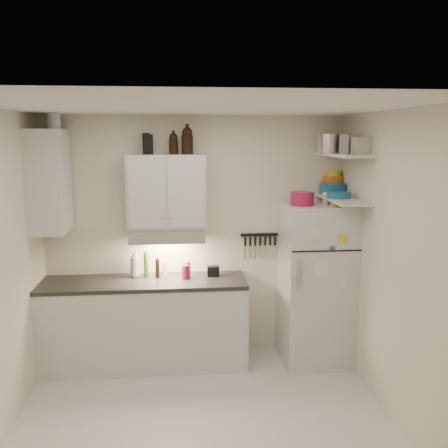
{
  "coord_description": "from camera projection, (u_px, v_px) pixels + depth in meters",
  "views": [
    {
      "loc": [
        -0.21,
        -3.79,
        2.39
      ],
      "look_at": [
        0.25,
        0.9,
        1.55
      ],
      "focal_mm": 40.0,
      "sensor_mm": 36.0,
      "label": 1
    }
  ],
  "objects": [
    {
      "name": "countertop",
      "position": [
        144.0,
        282.0,
        5.12
      ],
      "size": [
        2.1,
        0.62,
        0.04
      ],
      "primitive_type": "cube",
      "color": "#2A2724",
      "rests_on": "base_cabinet"
    },
    {
      "name": "ceiling",
      "position": [
        202.0,
        105.0,
        3.7
      ],
      "size": [
        3.2,
        3.0,
        0.02
      ],
      "primitive_type": "cube",
      "color": "white",
      "rests_on": "ground"
    },
    {
      "name": "base_cabinet",
      "position": [
        145.0,
        325.0,
        5.2
      ],
      "size": [
        2.1,
        0.6,
        0.88
      ],
      "primitive_type": "cube",
      "color": "silver",
      "rests_on": "floor"
    },
    {
      "name": "stock_pot",
      "position": [
        330.0,
        143.0,
        5.12
      ],
      "size": [
        0.31,
        0.31,
        0.19
      ],
      "primitive_type": "cylinder",
      "rotation": [
        0.0,
        0.0,
        0.2
      ],
      "color": "silver",
      "rests_on": "shelf_hi"
    },
    {
      "name": "fridge",
      "position": [
        316.0,
        283.0,
        5.26
      ],
      "size": [
        0.7,
        0.68,
        1.7
      ],
      "primitive_type": "cube",
      "color": "silver",
      "rests_on": "floor"
    },
    {
      "name": "tin_a",
      "position": [
        352.0,
        144.0,
        4.89
      ],
      "size": [
        0.22,
        0.2,
        0.19
      ],
      "primitive_type": "cube",
      "rotation": [
        0.0,
        0.0,
        0.21
      ],
      "color": "#AAAAAD",
      "rests_on": "shelf_hi"
    },
    {
      "name": "plates",
      "position": [
        339.0,
        195.0,
        4.97
      ],
      "size": [
        0.24,
        0.24,
        0.06
      ],
      "primitive_type": "cylinder",
      "rotation": [
        0.0,
        0.0,
        -0.0
      ],
      "color": "#186085",
      "rests_on": "shelf_lo"
    },
    {
      "name": "soap_bottle",
      "position": [
        135.0,
        261.0,
        5.23
      ],
      "size": [
        0.15,
        0.15,
        0.34
      ],
      "primitive_type": "imported",
      "rotation": [
        0.0,
        0.0,
        0.19
      ],
      "color": "silver",
      "rests_on": "countertop"
    },
    {
      "name": "range_hood",
      "position": [
        167.0,
        234.0,
        5.13
      ],
      "size": [
        0.76,
        0.46,
        0.12
      ],
      "primitive_type": "cube",
      "color": "silver",
      "rests_on": "back_wall"
    },
    {
      "name": "right_wall",
      "position": [
        400.0,
        270.0,
        4.08
      ],
      "size": [
        0.02,
        3.0,
        2.6
      ],
      "primitive_type": "cube",
      "color": "beige",
      "rests_on": "ground"
    },
    {
      "name": "red_jar",
      "position": [
        185.0,
        272.0,
        5.17
      ],
      "size": [
        0.09,
        0.09,
        0.15
      ],
      "primitive_type": "cylinder",
      "rotation": [
        0.0,
        0.0,
        -0.19
      ],
      "color": "#A9133F",
      "rests_on": "countertop"
    },
    {
      "name": "tin_b",
      "position": [
        362.0,
        146.0,
        4.65
      ],
      "size": [
        0.17,
        0.17,
        0.16
      ],
      "primitive_type": "cube",
      "rotation": [
        0.0,
        0.0,
        -0.04
      ],
      "color": "#AAAAAD",
      "rests_on": "shelf_hi"
    },
    {
      "name": "upper_cabinet",
      "position": [
        167.0,
        191.0,
        5.12
      ],
      "size": [
        0.8,
        0.33,
        0.75
      ],
      "primitive_type": "cube",
      "color": "silver",
      "rests_on": "back_wall"
    },
    {
      "name": "growler_a",
      "position": [
        173.0,
        143.0,
        5.05
      ],
      "size": [
        0.12,
        0.12,
        0.22
      ],
      "primitive_type": null,
      "rotation": [
        0.0,
        0.0,
        -0.43
      ],
      "color": "black",
      "rests_on": "upper_cabinet"
    },
    {
      "name": "bowl_yellow",
      "position": [
        333.0,
        173.0,
        5.41
      ],
      "size": [
        0.18,
        0.18,
        0.06
      ],
      "primitive_type": "cylinder",
      "color": "gold",
      "rests_on": "bowl_orange"
    },
    {
      "name": "back_wall",
      "position": [
        196.0,
        237.0,
        5.41
      ],
      "size": [
        3.2,
        0.02,
        2.6
      ],
      "primitive_type": "cube",
      "color": "beige",
      "rests_on": "ground"
    },
    {
      "name": "side_cabinet",
      "position": [
        49.0,
        181.0,
        4.85
      ],
      "size": [
        0.33,
        0.55,
        1.0
      ],
      "primitive_type": "cube",
      "color": "silver",
      "rests_on": "left_wall"
    },
    {
      "name": "vinegar_bottle",
      "position": [
        158.0,
        268.0,
        5.2
      ],
      "size": [
        0.05,
        0.05,
        0.21
      ],
      "primitive_type": "cylinder",
      "rotation": [
        0.0,
        0.0,
        0.07
      ],
      "color": "black",
      "rests_on": "countertop"
    },
    {
      "name": "floor",
      "position": [
        205.0,
        427.0,
        4.16
      ],
      "size": [
        3.2,
        3.0,
        0.02
      ],
      "primitive_type": "cube",
      "color": "silver",
      "rests_on": "ground"
    },
    {
      "name": "spice_jar",
      "position": [
        326.0,
        198.0,
        5.11
      ],
      "size": [
        0.09,
        0.09,
        0.11
      ],
      "primitive_type": "cylinder",
      "rotation": [
        0.0,
        0.0,
        0.35
      ],
      "color": "silver",
      "rests_on": "fridge"
    },
    {
      "name": "thermos_a",
      "position": [
        150.0,
        144.0,
        5.07
      ],
      "size": [
        0.09,
        0.09,
        0.2
      ],
      "primitive_type": "cylinder",
      "rotation": [
        0.0,
        0.0,
        -0.36
      ],
      "color": "black",
      "rests_on": "upper_cabinet"
    },
    {
      "name": "knife_strip",
      "position": [
        260.0,
        235.0,
        5.45
      ],
      "size": [
        0.42,
        0.02,
        0.03
      ],
      "primitive_type": "cube",
      "color": "black",
      "rests_on": "back_wall"
    },
    {
      "name": "thermos_b",
      "position": [
        146.0,
        144.0,
        5.06
      ],
      "size": [
        0.1,
        0.1,
        0.22
      ],
      "primitive_type": "cylinder",
      "rotation": [
        0.0,
        0.0,
        0.42
      ],
      "color": "black",
      "rests_on": "upper_cabinet"
    },
    {
      "name": "pepper_mill",
      "position": [
        188.0,
        269.0,
        5.23
      ],
      "size": [
        0.06,
        0.06,
        0.17
      ],
      "primitive_type": "cylinder",
      "rotation": [
        0.0,
        0.0,
        -0.14
      ],
      "color": "brown",
      "rests_on": "countertop"
    },
    {
      "name": "book_stack",
      "position": [
        341.0,
        201.0,
        5.02
      ],
      "size": [
        0.26,
        0.29,
        0.08
      ],
      "primitive_type": "cube",
      "rotation": [
        0.0,
        0.0,
        -0.37
      ],
      "color": "yellow",
      "rests_on": "fridge"
    },
    {
      "name": "clear_bottle",
      "position": [
        165.0,
        268.0,
        5.28
      ],
      "size": [
        0.06,
        0.06,
        0.17
      ],
      "primitive_type": "cylinder",
      "rotation": [
        0.0,
        0.0,
        -0.01
      ],
      "color": "silver",
      "rests_on": "countertop"
    },
    {
      "name": "dutch_oven",
      "position": [
        302.0,
        198.0,
        4.99
      ],
      "size": [
        0.29,
        0.29,
        0.14
      ],
      "primitive_type": "cylinder",
      "rotation": [
        0.0,
        0.0,
        0.27
      ],
      "color": "#A9133F",
      "rests_on": "fridge"
    },
    {
      "name": "bowl_orange",
      "position": [
        333.0,
        179.0,
        5.42
      ],
      "size": [
        0.23,
        0.23,
        0.07
      ],
      "primitive_type": "cylinder",
      "color": "orange",
      "rests_on": "bowl_teal"
    },
    {
      "name": "side_jar",
      "position": [
        54.0,
        120.0,
        4.77
      ],
      "size": [
        0.15,
        0.15,
        0.17
      ],
      "primitive_type": "cylinder",
      "rotation": [
        0.0,
        0.0,
        -0.25
      ],
      "color": "silver",
      "rests_on": "side_cabinet"
    },
    {
      "name": "shelf_lo",
      "position": [
        342.0,
        199.0,
        4.99
      ],
      "size": [
        0.3,
        0.95,
        0.03
      ],
      "primitive_type": "cube",
      "color": "silver",
      "rests_on": "right_wall"
    },
    {
      "name": "shelf_hi",
      "position": [
        344.0,
        155.0,
        4.92
      ],
      "size": [
        0.3,
        0.95,
        0.03
      ],
      "primitive_type": "cube",
      "color": "silver",
      "rests_on": "right_wall"
    },
    {
      "name": "growler_b",
      "position": [
        187.0,
        140.0,
        5.04
      ],
      "size": [
        0.16,
        0.16,
        0.28
      ],
      "primitive_type": null,
      "rotation": [
        0.0,
        0.0,
        0.43
      ],
      "color": "black",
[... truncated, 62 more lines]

